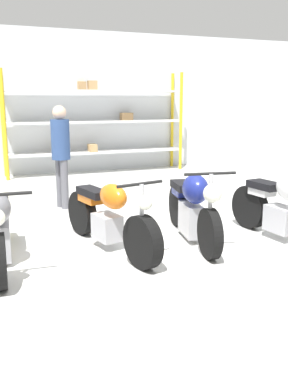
{
  "coord_description": "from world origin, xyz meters",
  "views": [
    {
      "loc": [
        -1.99,
        -4.69,
        1.89
      ],
      "look_at": [
        0.0,
        0.4,
        0.7
      ],
      "focal_mm": 40.0,
      "sensor_mm": 36.0,
      "label": 1
    }
  ],
  "objects_px": {
    "shelving_rack": "(95,121)",
    "motorcycle_blue": "(193,206)",
    "person_browsing": "(61,148)",
    "motorcycle_orange": "(109,217)",
    "motorcycle_white": "(286,207)"
  },
  "relations": [
    {
      "from": "shelving_rack",
      "to": "motorcycle_orange",
      "type": "bearing_deg",
      "value": -103.63
    },
    {
      "from": "motorcycle_orange",
      "to": "motorcycle_white",
      "type": "xyz_separation_m",
      "value": [
        2.3,
        -0.57,
        0.05
      ]
    },
    {
      "from": "shelving_rack",
      "to": "motorcycle_blue",
      "type": "distance_m",
      "value": 5.91
    },
    {
      "from": "motorcycle_blue",
      "to": "person_browsing",
      "type": "distance_m",
      "value": 2.82
    },
    {
      "from": "person_browsing",
      "to": "motorcycle_orange",
      "type": "bearing_deg",
      "value": 76.32
    },
    {
      "from": "motorcycle_white",
      "to": "motorcycle_blue",
      "type": "bearing_deg",
      "value": -119.32
    },
    {
      "from": "person_browsing",
      "to": "motorcycle_white",
      "type": "bearing_deg",
      "value": 112.81
    },
    {
      "from": "motorcycle_orange",
      "to": "motorcycle_white",
      "type": "relative_size",
      "value": 1.07
    },
    {
      "from": "shelving_rack",
      "to": "person_browsing",
      "type": "height_order",
      "value": "shelving_rack"
    },
    {
      "from": "shelving_rack",
      "to": "motorcycle_white",
      "type": "bearing_deg",
      "value": -81.8
    },
    {
      "from": "shelving_rack",
      "to": "motorcycle_orange",
      "type": "height_order",
      "value": "shelving_rack"
    },
    {
      "from": "shelving_rack",
      "to": "motorcycle_blue",
      "type": "xyz_separation_m",
      "value": [
        -0.24,
        -5.84,
        -0.87
      ]
    },
    {
      "from": "shelving_rack",
      "to": "motorcycle_orange",
      "type": "xyz_separation_m",
      "value": [
        -1.39,
        -5.75,
        -0.92
      ]
    },
    {
      "from": "motorcycle_orange",
      "to": "motorcycle_white",
      "type": "bearing_deg",
      "value": 63.37
    },
    {
      "from": "motorcycle_orange",
      "to": "motorcycle_blue",
      "type": "bearing_deg",
      "value": 72.94
    }
  ]
}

